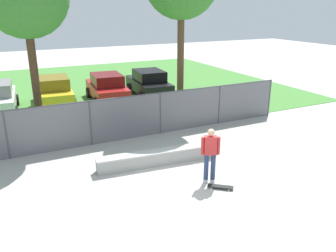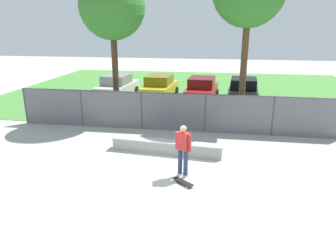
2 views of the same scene
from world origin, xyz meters
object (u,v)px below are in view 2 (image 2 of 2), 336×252
(car_yellow, at_px, (160,87))
(skateboarder, at_px, (183,149))
(tree_near_left, at_px, (112,7))
(car_black, at_px, (243,90))
(car_white, at_px, (118,86))
(concrete_ledge, at_px, (166,147))
(skateboard, at_px, (183,182))
(car_red, at_px, (202,89))

(car_yellow, bearing_deg, skateboarder, -75.74)
(tree_near_left, xyz_separation_m, car_black, (7.03, 4.89, -4.93))
(skateboarder, relative_size, tree_near_left, 0.24)
(tree_near_left, xyz_separation_m, car_white, (-1.59, 5.02, -4.93))
(skateboarder, bearing_deg, car_yellow, 104.26)
(concrete_ledge, bearing_deg, skateboard, -68.70)
(tree_near_left, relative_size, car_yellow, 1.73)
(car_red, bearing_deg, car_yellow, 170.72)
(car_black, bearing_deg, car_white, 179.13)
(car_yellow, xyz_separation_m, car_black, (5.66, -0.40, 0.00))
(car_yellow, relative_size, car_red, 1.00)
(tree_near_left, distance_m, car_yellow, 7.37)
(concrete_ledge, height_order, car_red, car_red)
(concrete_ledge, relative_size, car_white, 1.04)
(concrete_ledge, distance_m, car_red, 9.27)
(car_yellow, bearing_deg, car_white, -174.78)
(car_white, relative_size, car_black, 1.00)
(skateboarder, relative_size, car_yellow, 0.42)
(tree_near_left, distance_m, car_red, 8.14)
(car_red, bearing_deg, car_white, 177.96)
(concrete_ledge, xyz_separation_m, car_white, (-5.03, 9.42, 0.58))
(car_black, bearing_deg, skateboard, -102.58)
(car_yellow, height_order, car_red, same)
(car_white, xyz_separation_m, car_black, (8.62, -0.13, 0.00))
(tree_near_left, xyz_separation_m, car_yellow, (1.38, 5.29, -4.93))
(skateboard, height_order, car_white, car_white)
(skateboarder, bearing_deg, car_red, 90.04)
(car_yellow, bearing_deg, skateboard, -76.00)
(car_red, distance_m, car_black, 2.71)
(car_yellow, bearing_deg, tree_near_left, -104.58)
(skateboard, height_order, car_yellow, car_yellow)
(skateboard, bearing_deg, skateboarder, 98.23)
(concrete_ledge, xyz_separation_m, skateboard, (0.97, -2.48, -0.19))
(concrete_ledge, height_order, car_black, car_black)
(skateboarder, height_order, skateboard, skateboarder)
(skateboarder, xyz_separation_m, skateboard, (0.08, -0.53, -0.94))
(tree_near_left, height_order, car_white, tree_near_left)
(skateboard, distance_m, car_red, 11.71)
(concrete_ledge, height_order, skateboarder, skateboarder)
(tree_near_left, height_order, car_yellow, tree_near_left)
(car_white, bearing_deg, concrete_ledge, -61.88)
(skateboard, height_order, tree_near_left, tree_near_left)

